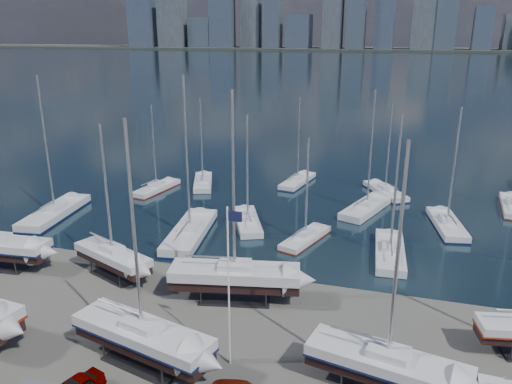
% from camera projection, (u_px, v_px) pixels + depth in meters
% --- Properties ---
extents(ground, '(1400.00, 1400.00, 0.00)m').
position_uv_depth(ground, '(221.00, 337.00, 36.32)').
color(ground, '#605E59').
rests_on(ground, ground).
extents(water, '(1400.00, 600.00, 0.40)m').
position_uv_depth(water, '(388.00, 66.00, 319.43)').
color(water, '#1A303D').
rests_on(water, ground).
extents(far_shore, '(1400.00, 80.00, 2.20)m').
position_uv_depth(far_shore, '(397.00, 50.00, 556.45)').
color(far_shore, '#2D332D').
rests_on(far_shore, ground).
extents(skyline, '(639.14, 43.80, 107.69)m').
position_uv_depth(skyline, '(392.00, 14.00, 541.14)').
color(skyline, '#475166').
rests_on(skyline, far_shore).
extents(sailboat_cradle_2, '(8.73, 5.46, 13.99)m').
position_uv_depth(sailboat_cradle_2, '(113.00, 257.00, 44.71)').
color(sailboat_cradle_2, '#2D2D33').
rests_on(sailboat_cradle_2, ground).
extents(sailboat_cradle_3, '(10.65, 5.28, 16.54)m').
position_uv_depth(sailboat_cradle_3, '(142.00, 336.00, 32.85)').
color(sailboat_cradle_3, '#2D2D33').
rests_on(sailboat_cradle_3, ground).
extents(sailboat_cradle_4, '(10.98, 4.98, 17.21)m').
position_uv_depth(sailboat_cradle_4, '(235.00, 276.00, 40.82)').
color(sailboat_cradle_4, '#2D2D33').
rests_on(sailboat_cradle_4, ground).
extents(sailboat_cradle_5, '(10.20, 4.71, 15.92)m').
position_uv_depth(sailboat_cradle_5, '(387.00, 365.00, 30.03)').
color(sailboat_cradle_5, '#2D2D33').
rests_on(sailboat_cradle_5, ground).
extents(sailboat_moored_0, '(4.58, 11.96, 17.43)m').
position_uv_depth(sailboat_moored_0, '(55.00, 214.00, 59.75)').
color(sailboat_moored_0, black).
rests_on(sailboat_moored_0, water).
extents(sailboat_moored_1, '(3.78, 8.64, 12.50)m').
position_uv_depth(sailboat_moored_1, '(157.00, 189.00, 69.40)').
color(sailboat_moored_1, black).
rests_on(sailboat_moored_1, water).
extents(sailboat_moored_2, '(5.29, 8.97, 13.09)m').
position_uv_depth(sailboat_moored_2, '(203.00, 183.00, 71.94)').
color(sailboat_moored_2, black).
rests_on(sailboat_moored_2, water).
extents(sailboat_moored_3, '(5.00, 12.38, 17.98)m').
position_uv_depth(sailboat_moored_3, '(190.00, 234.00, 53.94)').
color(sailboat_moored_3, black).
rests_on(sailboat_moored_3, water).
extents(sailboat_moored_4, '(5.79, 9.07, 13.32)m').
position_uv_depth(sailboat_moored_4, '(248.00, 223.00, 57.15)').
color(sailboat_moored_4, black).
rests_on(sailboat_moored_4, water).
extents(sailboat_moored_5, '(4.03, 9.08, 13.12)m').
position_uv_depth(sailboat_moored_5, '(298.00, 182.00, 72.53)').
color(sailboat_moored_5, black).
rests_on(sailboat_moored_5, water).
extents(sailboat_moored_6, '(4.52, 8.08, 11.65)m').
position_uv_depth(sailboat_moored_6, '(305.00, 239.00, 52.74)').
color(sailboat_moored_6, black).
rests_on(sailboat_moored_6, water).
extents(sailboat_moored_7, '(6.13, 10.67, 15.54)m').
position_uv_depth(sailboat_moored_7, '(367.00, 209.00, 61.61)').
color(sailboat_moored_7, black).
rests_on(sailboat_moored_7, water).
extents(sailboat_moored_8, '(6.60, 8.71, 13.02)m').
position_uv_depth(sailboat_moored_8, '(385.00, 192.00, 67.97)').
color(sailboat_moored_8, black).
rests_on(sailboat_moored_8, water).
extents(sailboat_moored_9, '(3.31, 9.92, 14.76)m').
position_uv_depth(sailboat_moored_9, '(390.00, 253.00, 49.25)').
color(sailboat_moored_9, black).
rests_on(sailboat_moored_9, water).
extents(sailboat_moored_10, '(4.30, 9.88, 14.30)m').
position_uv_depth(sailboat_moored_10, '(447.00, 226.00, 56.32)').
color(sailboat_moored_10, black).
rests_on(sailboat_moored_10, water).
extents(sailboat_moored_11, '(3.31, 9.23, 13.52)m').
position_uv_depth(sailboat_moored_11, '(512.00, 207.00, 62.18)').
color(sailboat_moored_11, black).
rests_on(sailboat_moored_11, water).
extents(flagpole, '(0.99, 0.12, 11.17)m').
position_uv_depth(flagpole, '(230.00, 278.00, 31.46)').
color(flagpole, white).
rests_on(flagpole, ground).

